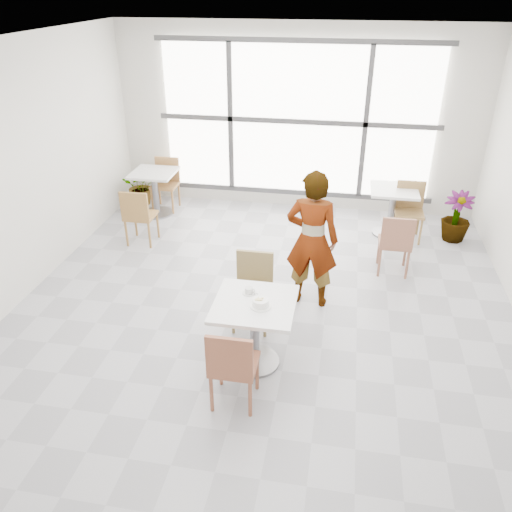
% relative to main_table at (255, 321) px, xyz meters
% --- Properties ---
extents(floor, '(7.00, 7.00, 0.00)m').
position_rel_main_table_xyz_m(floor, '(-0.07, 0.79, -0.52)').
color(floor, '#9E9EA5').
rests_on(floor, ground).
extents(ceiling, '(7.00, 7.00, 0.00)m').
position_rel_main_table_xyz_m(ceiling, '(-0.07, 0.79, 2.48)').
color(ceiling, white).
rests_on(ceiling, ground).
extents(wall_back, '(6.00, 0.00, 6.00)m').
position_rel_main_table_xyz_m(wall_back, '(-0.07, 4.29, 0.98)').
color(wall_back, silver).
rests_on(wall_back, ground).
extents(wall_front, '(6.00, 0.00, 6.00)m').
position_rel_main_table_xyz_m(wall_front, '(-0.07, -2.71, 0.98)').
color(wall_front, silver).
rests_on(wall_front, ground).
extents(wall_left, '(0.00, 7.00, 7.00)m').
position_rel_main_table_xyz_m(wall_left, '(-3.07, 0.79, 0.98)').
color(wall_left, silver).
rests_on(wall_left, ground).
extents(window, '(4.60, 0.07, 2.52)m').
position_rel_main_table_xyz_m(window, '(-0.07, 4.22, 0.98)').
color(window, white).
rests_on(window, ground).
extents(main_table, '(0.80, 0.80, 0.75)m').
position_rel_main_table_xyz_m(main_table, '(0.00, 0.00, 0.00)').
color(main_table, white).
rests_on(main_table, ground).
extents(chair_near, '(0.42, 0.42, 0.87)m').
position_rel_main_table_xyz_m(chair_near, '(-0.09, -0.64, -0.02)').
color(chair_near, brown).
rests_on(chair_near, ground).
extents(chair_far, '(0.42, 0.42, 0.87)m').
position_rel_main_table_xyz_m(chair_far, '(-0.15, 0.72, -0.02)').
color(chair_far, olive).
rests_on(chair_far, ground).
extents(oatmeal_bowl, '(0.21, 0.21, 0.09)m').
position_rel_main_table_xyz_m(oatmeal_bowl, '(0.07, -0.06, 0.27)').
color(oatmeal_bowl, white).
rests_on(oatmeal_bowl, main_table).
extents(coffee_cup, '(0.16, 0.13, 0.07)m').
position_rel_main_table_xyz_m(coffee_cup, '(-0.08, 0.15, 0.26)').
color(coffee_cup, silver).
rests_on(coffee_cup, main_table).
extents(person, '(0.65, 0.46, 1.70)m').
position_rel_main_table_xyz_m(person, '(0.45, 1.26, 0.33)').
color(person, black).
rests_on(person, ground).
extents(bg_table_left, '(0.70, 0.70, 0.75)m').
position_rel_main_table_xyz_m(bg_table_left, '(-2.33, 3.49, -0.04)').
color(bg_table_left, silver).
rests_on(bg_table_left, ground).
extents(bg_table_right, '(0.70, 0.70, 0.75)m').
position_rel_main_table_xyz_m(bg_table_right, '(1.53, 3.40, -0.04)').
color(bg_table_right, white).
rests_on(bg_table_right, ground).
extents(bg_chair_left_near, '(0.42, 0.42, 0.87)m').
position_rel_main_table_xyz_m(bg_chair_left_near, '(-2.17, 2.37, -0.02)').
color(bg_chair_left_near, olive).
rests_on(bg_chair_left_near, ground).
extents(bg_chair_left_far, '(0.42, 0.42, 0.87)m').
position_rel_main_table_xyz_m(bg_chair_left_far, '(-2.24, 3.81, -0.02)').
color(bg_chair_left_far, '#A4713F').
rests_on(bg_chair_left_far, ground).
extents(bg_chair_right_near, '(0.42, 0.42, 0.87)m').
position_rel_main_table_xyz_m(bg_chair_right_near, '(1.50, 2.13, -0.02)').
color(bg_chair_right_near, '#965F49').
rests_on(bg_chair_right_near, ground).
extents(bg_chair_right_far, '(0.42, 0.42, 0.87)m').
position_rel_main_table_xyz_m(bg_chair_right_far, '(1.77, 3.35, -0.02)').
color(bg_chair_right_far, olive).
rests_on(bg_chair_right_far, ground).
extents(plant_left, '(0.79, 0.74, 0.69)m').
position_rel_main_table_xyz_m(plant_left, '(-2.72, 3.86, -0.18)').
color(plant_left, '#548E51').
rests_on(plant_left, ground).
extents(plant_right, '(0.53, 0.53, 0.77)m').
position_rel_main_table_xyz_m(plant_right, '(2.48, 3.36, -0.14)').
color(plant_right, '#4D743C').
rests_on(plant_right, ground).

